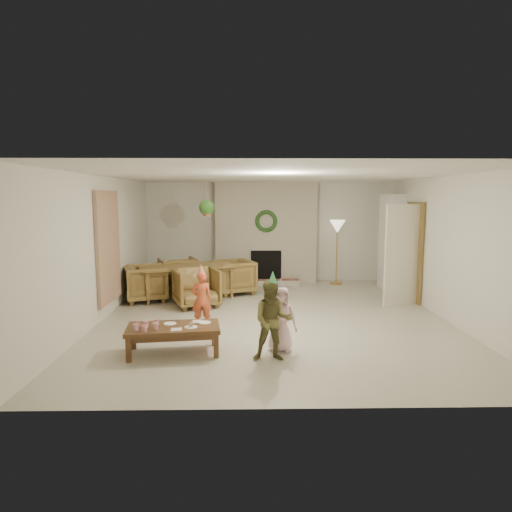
{
  "coord_description": "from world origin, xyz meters",
  "views": [
    {
      "loc": [
        -0.45,
        -7.76,
        2.14
      ],
      "look_at": [
        -0.3,
        0.4,
        1.05
      ],
      "focal_mm": 31.13,
      "sensor_mm": 36.0,
      "label": 1
    }
  ],
  "objects_px": {
    "dining_chair_left": "(146,283)",
    "dining_chair_right": "(234,277)",
    "dining_chair_far": "(178,274)",
    "dining_table": "(187,282)",
    "child_pink": "(281,319)",
    "dining_chair_near": "(197,288)",
    "child_plaid": "(273,321)",
    "coffee_table_top": "(173,328)",
    "child_red": "(202,300)"
  },
  "relations": [
    {
      "from": "dining_chair_left",
      "to": "dining_chair_right",
      "type": "bearing_deg",
      "value": -90.0
    },
    {
      "from": "dining_chair_far",
      "to": "dining_table",
      "type": "bearing_deg",
      "value": 90.0
    },
    {
      "from": "dining_chair_right",
      "to": "child_pink",
      "type": "relative_size",
      "value": 0.9
    },
    {
      "from": "dining_chair_near",
      "to": "child_pink",
      "type": "xyz_separation_m",
      "value": [
        1.46,
        -2.56,
        0.08
      ]
    },
    {
      "from": "dining_chair_near",
      "to": "child_plaid",
      "type": "height_order",
      "value": "child_plaid"
    },
    {
      "from": "dining_table",
      "to": "dining_chair_right",
      "type": "height_order",
      "value": "dining_chair_right"
    },
    {
      "from": "dining_table",
      "to": "dining_chair_right",
      "type": "xyz_separation_m",
      "value": [
        1.0,
        0.38,
        0.04
      ]
    },
    {
      "from": "dining_chair_near",
      "to": "dining_chair_left",
      "type": "xyz_separation_m",
      "value": [
        -1.1,
        0.49,
        0.0
      ]
    },
    {
      "from": "dining_chair_right",
      "to": "child_pink",
      "type": "bearing_deg",
      "value": -9.41
    },
    {
      "from": "coffee_table_top",
      "to": "child_plaid",
      "type": "distance_m",
      "value": 1.39
    },
    {
      "from": "dining_chair_far",
      "to": "child_red",
      "type": "bearing_deg",
      "value": 84.93
    },
    {
      "from": "dining_table",
      "to": "dining_chair_near",
      "type": "distance_m",
      "value": 0.85
    },
    {
      "from": "dining_table",
      "to": "dining_chair_far",
      "type": "relative_size",
      "value": 2.34
    },
    {
      "from": "coffee_table_top",
      "to": "child_pink",
      "type": "height_order",
      "value": "child_pink"
    },
    {
      "from": "dining_chair_far",
      "to": "child_pink",
      "type": "relative_size",
      "value": 0.9
    },
    {
      "from": "dining_chair_near",
      "to": "coffee_table_top",
      "type": "bearing_deg",
      "value": -111.44
    },
    {
      "from": "dining_chair_right",
      "to": "child_pink",
      "type": "distance_m",
      "value": 3.81
    },
    {
      "from": "child_pink",
      "to": "dining_chair_right",
      "type": "bearing_deg",
      "value": 99.66
    },
    {
      "from": "dining_chair_far",
      "to": "child_pink",
      "type": "height_order",
      "value": "child_pink"
    },
    {
      "from": "dining_table",
      "to": "child_pink",
      "type": "height_order",
      "value": "child_pink"
    },
    {
      "from": "dining_chair_left",
      "to": "child_red",
      "type": "relative_size",
      "value": 0.89
    },
    {
      "from": "dining_chair_far",
      "to": "child_plaid",
      "type": "xyz_separation_m",
      "value": [
        1.94,
        -4.5,
        0.16
      ]
    },
    {
      "from": "coffee_table_top",
      "to": "child_pink",
      "type": "distance_m",
      "value": 1.48
    },
    {
      "from": "dining_chair_near",
      "to": "dining_chair_far",
      "type": "height_order",
      "value": "same"
    },
    {
      "from": "dining_chair_left",
      "to": "dining_chair_right",
      "type": "relative_size",
      "value": 1.0
    },
    {
      "from": "child_red",
      "to": "child_pink",
      "type": "relative_size",
      "value": 1.01
    },
    {
      "from": "dining_chair_far",
      "to": "child_red",
      "type": "distance_m",
      "value": 3.11
    },
    {
      "from": "dining_table",
      "to": "child_plaid",
      "type": "bearing_deg",
      "value": -87.22
    },
    {
      "from": "child_red",
      "to": "child_pink",
      "type": "bearing_deg",
      "value": 126.36
    },
    {
      "from": "coffee_table_top",
      "to": "dining_chair_left",
      "type": "bearing_deg",
      "value": 101.98
    },
    {
      "from": "dining_chair_near",
      "to": "dining_chair_right",
      "type": "relative_size",
      "value": 1.0
    },
    {
      "from": "dining_chair_near",
      "to": "dining_chair_left",
      "type": "height_order",
      "value": "same"
    },
    {
      "from": "child_red",
      "to": "dining_chair_left",
      "type": "bearing_deg",
      "value": -64.47
    },
    {
      "from": "dining_chair_near",
      "to": "child_plaid",
      "type": "bearing_deg",
      "value": -86.48
    },
    {
      "from": "child_pink",
      "to": "dining_chair_left",
      "type": "bearing_deg",
      "value": 128.11
    },
    {
      "from": "dining_chair_right",
      "to": "coffee_table_top",
      "type": "height_order",
      "value": "dining_chair_right"
    },
    {
      "from": "dining_chair_far",
      "to": "dining_chair_left",
      "type": "xyz_separation_m",
      "value": [
        -0.49,
        -1.1,
        0.0
      ]
    },
    {
      "from": "dining_table",
      "to": "dining_chair_near",
      "type": "xyz_separation_m",
      "value": [
        0.31,
        -0.8,
        0.04
      ]
    },
    {
      "from": "dining_chair_far",
      "to": "dining_chair_right",
      "type": "relative_size",
      "value": 1.0
    },
    {
      "from": "coffee_table_top",
      "to": "child_plaid",
      "type": "bearing_deg",
      "value": -19.05
    },
    {
      "from": "dining_chair_near",
      "to": "dining_chair_left",
      "type": "bearing_deg",
      "value": 135.0
    },
    {
      "from": "dining_chair_right",
      "to": "child_plaid",
      "type": "height_order",
      "value": "child_plaid"
    },
    {
      "from": "dining_chair_near",
      "to": "dining_chair_left",
      "type": "distance_m",
      "value": 1.21
    },
    {
      "from": "dining_chair_near",
      "to": "dining_chair_far",
      "type": "distance_m",
      "value": 1.71
    },
    {
      "from": "dining_table",
      "to": "child_pink",
      "type": "bearing_deg",
      "value": -83.27
    },
    {
      "from": "dining_chair_far",
      "to": "dining_chair_right",
      "type": "height_order",
      "value": "same"
    },
    {
      "from": "dining_table",
      "to": "child_red",
      "type": "xyz_separation_m",
      "value": [
        0.55,
        -2.19,
        0.12
      ]
    },
    {
      "from": "dining_table",
      "to": "dining_chair_left",
      "type": "xyz_separation_m",
      "value": [
        -0.8,
        -0.31,
        0.04
      ]
    },
    {
      "from": "dining_chair_left",
      "to": "dining_chair_right",
      "type": "distance_m",
      "value": 1.92
    },
    {
      "from": "dining_chair_near",
      "to": "child_red",
      "type": "bearing_deg",
      "value": -101.19
    }
  ]
}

